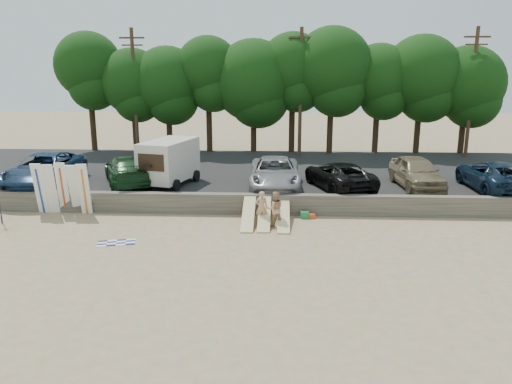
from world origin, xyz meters
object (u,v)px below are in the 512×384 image
(car_2, at_px, (275,173))
(car_3, at_px, (339,175))
(box_trailer, at_px, (169,160))
(car_4, at_px, (416,172))
(beach_umbrella, at_px, (0,198))
(beachgoer_b, at_px, (275,209))
(cooler, at_px, (304,215))
(car_5, at_px, (494,176))
(car_0, at_px, (45,169))
(car_1, at_px, (127,170))
(beachgoer_a, at_px, (262,208))

(car_2, relative_size, car_3, 1.10)
(box_trailer, distance_m, car_4, 13.32)
(car_2, height_order, beach_umbrella, beach_umbrella)
(beachgoer_b, xyz_separation_m, cooler, (1.39, 1.29, -0.64))
(car_5, distance_m, beachgoer_b, 12.30)
(car_0, xyz_separation_m, car_4, (20.15, 0.37, -0.02))
(car_0, relative_size, beach_umbrella, 2.29)
(beachgoer_b, bearing_deg, car_5, -168.92)
(car_1, relative_size, beach_umbrella, 2.01)
(car_0, relative_size, beachgoer_a, 3.95)
(car_1, distance_m, car_4, 15.65)
(box_trailer, xyz_separation_m, car_4, (13.31, 0.11, -0.55))
(car_4, height_order, beach_umbrella, beach_umbrella)
(beachgoer_a, bearing_deg, cooler, -161.63)
(car_0, distance_m, beachgoer_a, 12.84)
(beachgoer_b, bearing_deg, car_0, -30.90)
(car_1, height_order, cooler, car_1)
(car_2, xyz_separation_m, car_4, (7.55, 0.40, 0.04))
(beachgoer_b, xyz_separation_m, beach_umbrella, (-12.46, -0.24, 0.40))
(car_2, distance_m, car_5, 11.46)
(car_3, relative_size, cooler, 13.57)
(box_trailer, xyz_separation_m, beach_umbrella, (-6.64, -5.12, -0.87))
(car_3, relative_size, beachgoer_a, 3.33)
(car_3, height_order, beachgoer_b, car_3)
(car_5, relative_size, beach_umbrella, 2.06)
(car_2, xyz_separation_m, car_3, (3.40, -0.01, -0.07))
(car_1, distance_m, beachgoer_b, 9.57)
(box_trailer, distance_m, car_2, 5.79)
(box_trailer, relative_size, car_1, 0.79)
(box_trailer, xyz_separation_m, car_3, (9.15, -0.30, -0.66))
(beachgoer_a, bearing_deg, beachgoer_b, 147.05)
(car_1, xyz_separation_m, car_3, (11.50, -0.37, -0.06))
(car_2, height_order, car_3, car_2)
(car_0, height_order, beachgoer_a, car_0)
(box_trailer, distance_m, car_5, 17.22)
(car_1, xyz_separation_m, car_2, (8.10, -0.35, 0.01))
(car_0, bearing_deg, car_3, -1.18)
(car_0, relative_size, beachgoer_b, 3.81)
(car_5, bearing_deg, beachgoer_b, 20.52)
(car_2, height_order, beachgoer_a, car_2)
(cooler, height_order, beach_umbrella, beach_umbrella)
(car_1, bearing_deg, box_trailer, 155.29)
(car_5, distance_m, cooler, 10.61)
(car_0, relative_size, car_5, 1.11)
(box_trailer, bearing_deg, car_0, -162.91)
(car_0, bearing_deg, beach_umbrella, -88.63)
(car_3, xyz_separation_m, beachgoer_a, (-3.94, -4.31, -0.64))
(car_3, relative_size, beach_umbrella, 1.93)
(car_2, bearing_deg, car_3, -1.33)
(car_5, xyz_separation_m, beach_umbrella, (-23.85, -4.82, -0.26))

